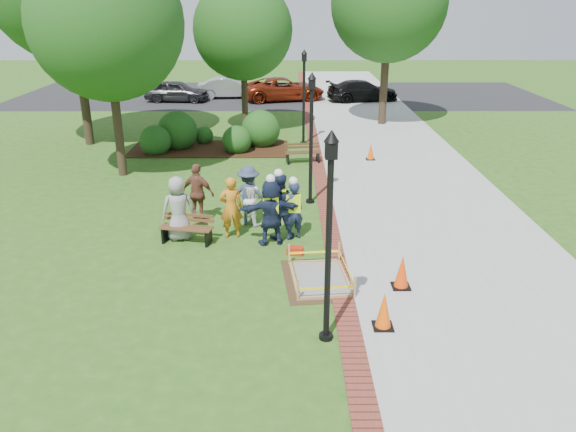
{
  "coord_description": "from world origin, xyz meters",
  "views": [
    {
      "loc": [
        0.46,
        -12.6,
        6.41
      ],
      "look_at": [
        0.5,
        1.2,
        1.0
      ],
      "focal_mm": 35.0,
      "sensor_mm": 36.0,
      "label": 1
    }
  ],
  "objects_px": {
    "wet_concrete_pad": "(320,271)",
    "hivis_worker_b": "(293,208)",
    "lamp_near": "(329,224)",
    "hivis_worker_c": "(279,204)",
    "hivis_worker_a": "(271,210)",
    "cone_front": "(384,311)",
    "bench_near": "(187,234)"
  },
  "relations": [
    {
      "from": "cone_front",
      "to": "bench_near",
      "type": "bearing_deg",
      "value": 137.57
    },
    {
      "from": "wet_concrete_pad",
      "to": "hivis_worker_c",
      "type": "height_order",
      "value": "hivis_worker_c"
    },
    {
      "from": "wet_concrete_pad",
      "to": "hivis_worker_a",
      "type": "xyz_separation_m",
      "value": [
        -1.23,
        2.17,
        0.76
      ]
    },
    {
      "from": "lamp_near",
      "to": "hivis_worker_a",
      "type": "relative_size",
      "value": 2.12
    },
    {
      "from": "bench_near",
      "to": "cone_front",
      "type": "relative_size",
      "value": 1.83
    },
    {
      "from": "cone_front",
      "to": "hivis_worker_a",
      "type": "distance_m",
      "value": 4.95
    },
    {
      "from": "hivis_worker_a",
      "to": "hivis_worker_c",
      "type": "distance_m",
      "value": 0.47
    },
    {
      "from": "lamp_near",
      "to": "wet_concrete_pad",
      "type": "bearing_deg",
      "value": 89.67
    },
    {
      "from": "lamp_near",
      "to": "hivis_worker_b",
      "type": "height_order",
      "value": "lamp_near"
    },
    {
      "from": "hivis_worker_b",
      "to": "hivis_worker_c",
      "type": "relative_size",
      "value": 0.9
    },
    {
      "from": "hivis_worker_a",
      "to": "hivis_worker_c",
      "type": "xyz_separation_m",
      "value": [
        0.21,
        0.42,
        0.01
      ]
    },
    {
      "from": "wet_concrete_pad",
      "to": "lamp_near",
      "type": "xyz_separation_m",
      "value": [
        -0.01,
        -2.5,
        2.25
      ]
    },
    {
      "from": "lamp_near",
      "to": "cone_front",
      "type": "bearing_deg",
      "value": 17.54
    },
    {
      "from": "hivis_worker_c",
      "to": "lamp_near",
      "type": "bearing_deg",
      "value": -78.77
    },
    {
      "from": "lamp_near",
      "to": "hivis_worker_c",
      "type": "relative_size",
      "value": 2.1
    },
    {
      "from": "hivis_worker_a",
      "to": "bench_near",
      "type": "bearing_deg",
      "value": 178.15
    },
    {
      "from": "lamp_near",
      "to": "hivis_worker_c",
      "type": "height_order",
      "value": "lamp_near"
    },
    {
      "from": "hivis_worker_b",
      "to": "hivis_worker_c",
      "type": "bearing_deg",
      "value": 169.77
    },
    {
      "from": "wet_concrete_pad",
      "to": "hivis_worker_c",
      "type": "xyz_separation_m",
      "value": [
        -1.02,
        2.59,
        0.76
      ]
    },
    {
      "from": "hivis_worker_a",
      "to": "wet_concrete_pad",
      "type": "bearing_deg",
      "value": -60.41
    },
    {
      "from": "cone_front",
      "to": "wet_concrete_pad",
      "type": "bearing_deg",
      "value": 119.36
    },
    {
      "from": "hivis_worker_c",
      "to": "cone_front",
      "type": "bearing_deg",
      "value": -64.78
    },
    {
      "from": "wet_concrete_pad",
      "to": "hivis_worker_b",
      "type": "relative_size",
      "value": 1.34
    },
    {
      "from": "wet_concrete_pad",
      "to": "cone_front",
      "type": "height_order",
      "value": "cone_front"
    },
    {
      "from": "lamp_near",
      "to": "hivis_worker_b",
      "type": "xyz_separation_m",
      "value": [
        -0.61,
        5.01,
        -1.57
      ]
    },
    {
      "from": "lamp_near",
      "to": "hivis_worker_a",
      "type": "xyz_separation_m",
      "value": [
        -1.22,
        4.66,
        -1.49
      ]
    },
    {
      "from": "lamp_near",
      "to": "hivis_worker_a",
      "type": "distance_m",
      "value": 5.04
    },
    {
      "from": "bench_near",
      "to": "cone_front",
      "type": "xyz_separation_m",
      "value": [
        4.77,
        -4.36,
        0.15
      ]
    },
    {
      "from": "cone_front",
      "to": "hivis_worker_a",
      "type": "xyz_separation_m",
      "value": [
        -2.42,
        4.28,
        0.59
      ]
    },
    {
      "from": "bench_near",
      "to": "hivis_worker_a",
      "type": "distance_m",
      "value": 2.46
    },
    {
      "from": "lamp_near",
      "to": "hivis_worker_a",
      "type": "height_order",
      "value": "lamp_near"
    },
    {
      "from": "wet_concrete_pad",
      "to": "hivis_worker_b",
      "type": "distance_m",
      "value": 2.68
    }
  ]
}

